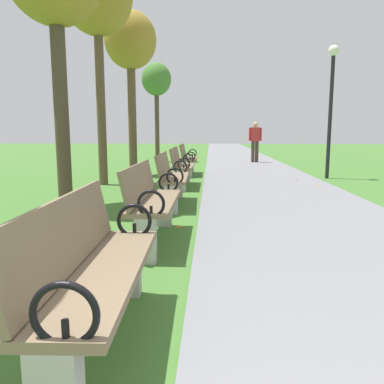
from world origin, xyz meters
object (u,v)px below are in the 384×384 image
at_px(park_bench_2, 93,269).
at_px(tree_4, 131,44).
at_px(park_bench_6, 188,158).
at_px(pedestrian_walking, 255,140).
at_px(tree_5, 156,81).
at_px(park_bench_4, 171,177).
at_px(park_bench_3, 152,200).
at_px(park_bench_5, 181,166).
at_px(lamp_post, 332,91).

height_order(park_bench_2, tree_4, tree_4).
distance_m(park_bench_6, pedestrian_walking, 5.25).
bearing_deg(pedestrian_walking, tree_5, 173.94).
bearing_deg(park_bench_4, tree_4, 108.96).
relative_size(park_bench_3, tree_5, 0.39).
xyz_separation_m(park_bench_2, park_bench_4, (-0.00, 4.47, 0.00)).
height_order(tree_4, pedestrian_walking, tree_4).
relative_size(park_bench_5, tree_5, 0.39).
bearing_deg(pedestrian_walking, park_bench_5, -109.28).
bearing_deg(park_bench_2, tree_4, 99.96).
xyz_separation_m(park_bench_6, tree_4, (-1.60, -0.04, 3.21)).
bearing_deg(tree_4, park_bench_3, -76.94).
xyz_separation_m(park_bench_3, park_bench_6, (0.00, 6.95, 0.00)).
bearing_deg(lamp_post, pedestrian_walking, 104.49).
distance_m(park_bench_4, tree_5, 10.27).
height_order(park_bench_6, tree_5, tree_5).
distance_m(park_bench_5, lamp_post, 4.61).
distance_m(tree_4, pedestrian_walking, 6.78).
bearing_deg(park_bench_6, pedestrian_walking, 61.76).
xyz_separation_m(park_bench_4, lamp_post, (3.84, 4.03, 1.82)).
height_order(tree_4, tree_5, tree_4).
height_order(park_bench_2, park_bench_6, same).
relative_size(park_bench_4, pedestrian_walking, 0.99).
relative_size(park_bench_6, pedestrian_walking, 0.99).
distance_m(park_bench_6, tree_4, 3.59).
relative_size(park_bench_2, tree_5, 0.40).
xyz_separation_m(park_bench_3, park_bench_5, (0.00, 4.48, 0.00)).
relative_size(park_bench_3, park_bench_5, 1.00).
distance_m(park_bench_4, park_bench_6, 4.71).
bearing_deg(park_bench_2, park_bench_6, 90.00).
relative_size(park_bench_4, tree_4, 0.35).
xyz_separation_m(park_bench_5, tree_5, (-1.59, 7.51, 2.82)).
height_order(park_bench_2, park_bench_4, same).
bearing_deg(park_bench_6, park_bench_3, -90.00).
bearing_deg(park_bench_5, pedestrian_walking, 70.72).
bearing_deg(park_bench_4, park_bench_3, -90.00).
bearing_deg(park_bench_3, pedestrian_walking, 77.91).
relative_size(park_bench_5, pedestrian_walking, 0.99).
bearing_deg(park_bench_6, park_bench_5, -90.00).
bearing_deg(park_bench_5, park_bench_4, -90.00).
xyz_separation_m(park_bench_6, pedestrian_walking, (2.48, 4.61, 0.44)).
distance_m(park_bench_2, park_bench_6, 9.17).
bearing_deg(park_bench_5, park_bench_2, -90.00).
bearing_deg(park_bench_2, park_bench_4, 90.00).
bearing_deg(park_bench_5, lamp_post, 24.95).
bearing_deg(park_bench_4, park_bench_6, 90.00).
height_order(park_bench_2, park_bench_5, same).
relative_size(park_bench_4, tree_5, 0.40).
xyz_separation_m(tree_5, pedestrian_walking, (4.07, -0.43, -2.38)).
relative_size(park_bench_3, park_bench_6, 1.00).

